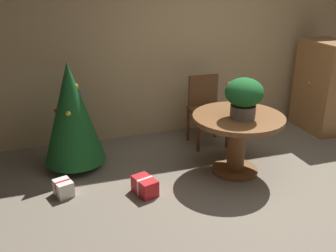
{
  "coord_description": "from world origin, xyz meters",
  "views": [
    {
      "loc": [
        -2.16,
        -2.91,
        2.2
      ],
      "look_at": [
        -1.1,
        0.35,
        0.84
      ],
      "focal_mm": 41.02,
      "sensor_mm": 36.0,
      "label": 1
    }
  ],
  "objects_px": {
    "wooden_chair_far": "(206,105)",
    "holiday_tree": "(72,113)",
    "round_dining_table": "(237,132)",
    "flower_vase": "(244,95)",
    "wooden_cabinet": "(324,86)",
    "gift_box_cream": "(64,188)",
    "gift_box_red": "(145,186)"
  },
  "relations": [
    {
      "from": "wooden_cabinet",
      "to": "gift_box_red",
      "type": "bearing_deg",
      "value": -161.51
    },
    {
      "from": "round_dining_table",
      "to": "flower_vase",
      "type": "xyz_separation_m",
      "value": [
        0.01,
        -0.07,
        0.45
      ]
    },
    {
      "from": "holiday_tree",
      "to": "flower_vase",
      "type": "bearing_deg",
      "value": -23.45
    },
    {
      "from": "flower_vase",
      "to": "wooden_chair_far",
      "type": "bearing_deg",
      "value": 90.47
    },
    {
      "from": "wooden_chair_far",
      "to": "gift_box_cream",
      "type": "xyz_separation_m",
      "value": [
        -1.98,
        -0.84,
        -0.45
      ]
    },
    {
      "from": "gift_box_red",
      "to": "wooden_cabinet",
      "type": "xyz_separation_m",
      "value": [
        3.0,
        1.0,
        0.57
      ]
    },
    {
      "from": "wooden_chair_far",
      "to": "holiday_tree",
      "type": "distance_m",
      "value": 1.81
    },
    {
      "from": "wooden_chair_far",
      "to": "gift_box_red",
      "type": "bearing_deg",
      "value": -137.09
    },
    {
      "from": "round_dining_table",
      "to": "wooden_cabinet",
      "type": "distance_m",
      "value": 2.04
    },
    {
      "from": "round_dining_table",
      "to": "holiday_tree",
      "type": "distance_m",
      "value": 1.94
    },
    {
      "from": "flower_vase",
      "to": "gift_box_red",
      "type": "bearing_deg",
      "value": -175.92
    },
    {
      "from": "round_dining_table",
      "to": "gift_box_cream",
      "type": "height_order",
      "value": "round_dining_table"
    },
    {
      "from": "gift_box_cream",
      "to": "gift_box_red",
      "type": "bearing_deg",
      "value": -15.86
    },
    {
      "from": "wooden_chair_far",
      "to": "round_dining_table",
      "type": "bearing_deg",
      "value": -90.0
    },
    {
      "from": "round_dining_table",
      "to": "wooden_cabinet",
      "type": "bearing_deg",
      "value": 24.66
    },
    {
      "from": "flower_vase",
      "to": "gift_box_cream",
      "type": "bearing_deg",
      "value": 175.6
    },
    {
      "from": "flower_vase",
      "to": "wooden_cabinet",
      "type": "bearing_deg",
      "value": 26.6
    },
    {
      "from": "flower_vase",
      "to": "holiday_tree",
      "type": "height_order",
      "value": "holiday_tree"
    },
    {
      "from": "gift_box_red",
      "to": "gift_box_cream",
      "type": "distance_m",
      "value": 0.86
    },
    {
      "from": "gift_box_red",
      "to": "wooden_chair_far",
      "type": "bearing_deg",
      "value": 42.91
    },
    {
      "from": "holiday_tree",
      "to": "gift_box_red",
      "type": "distance_m",
      "value": 1.23
    },
    {
      "from": "wooden_chair_far",
      "to": "holiday_tree",
      "type": "height_order",
      "value": "holiday_tree"
    },
    {
      "from": "holiday_tree",
      "to": "wooden_cabinet",
      "type": "height_order",
      "value": "wooden_cabinet"
    },
    {
      "from": "gift_box_cream",
      "to": "round_dining_table",
      "type": "bearing_deg",
      "value": -2.32
    },
    {
      "from": "round_dining_table",
      "to": "wooden_chair_far",
      "type": "height_order",
      "value": "wooden_chair_far"
    },
    {
      "from": "flower_vase",
      "to": "gift_box_cream",
      "type": "xyz_separation_m",
      "value": [
        -1.99,
        0.15,
        -0.88
      ]
    },
    {
      "from": "wooden_chair_far",
      "to": "gift_box_cream",
      "type": "distance_m",
      "value": 2.2
    },
    {
      "from": "flower_vase",
      "to": "wooden_cabinet",
      "type": "xyz_separation_m",
      "value": [
        1.84,
        0.92,
        -0.3
      ]
    },
    {
      "from": "holiday_tree",
      "to": "round_dining_table",
      "type": "bearing_deg",
      "value": -21.56
    },
    {
      "from": "round_dining_table",
      "to": "wooden_cabinet",
      "type": "height_order",
      "value": "wooden_cabinet"
    },
    {
      "from": "holiday_tree",
      "to": "gift_box_red",
      "type": "relative_size",
      "value": 3.94
    },
    {
      "from": "round_dining_table",
      "to": "wooden_chair_far",
      "type": "distance_m",
      "value": 0.92
    }
  ]
}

